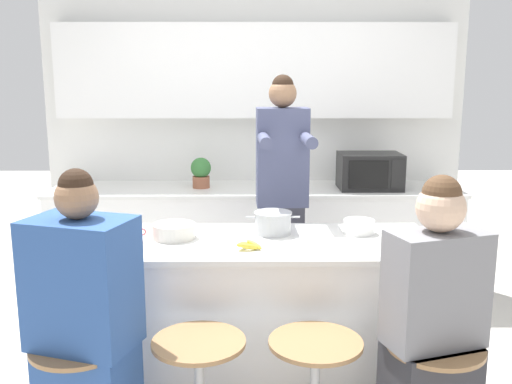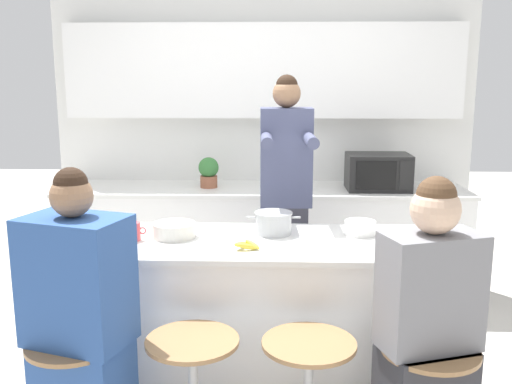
{
  "view_description": "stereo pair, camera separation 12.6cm",
  "coord_description": "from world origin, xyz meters",
  "views": [
    {
      "loc": [
        -0.02,
        -2.96,
        1.77
      ],
      "look_at": [
        0.0,
        0.07,
        1.16
      ],
      "focal_mm": 40.0,
      "sensor_mm": 36.0,
      "label": 1
    },
    {
      "loc": [
        0.1,
        -2.95,
        1.77
      ],
      "look_at": [
        0.0,
        0.07,
        1.16
      ],
      "focal_mm": 40.0,
      "sensor_mm": 36.0,
      "label": 2
    }
  ],
  "objects": [
    {
      "name": "kitchen_island",
      "position": [
        0.0,
        0.0,
        0.46
      ],
      "size": [
        1.92,
        0.73,
        0.91
      ],
      "color": "black",
      "rests_on": "ground_plane"
    },
    {
      "name": "person_wrapped_blanket",
      "position": [
        -0.74,
        -0.68,
        0.67
      ],
      "size": [
        0.5,
        0.4,
        1.41
      ],
      "rotation": [
        0.0,
        0.0,
        -0.31
      ],
      "color": "#2D5193",
      "rests_on": "ground_plane"
    },
    {
      "name": "potted_plant",
      "position": [
        -0.43,
        1.51,
        1.04
      ],
      "size": [
        0.16,
        0.16,
        0.24
      ],
      "color": "#93563D",
      "rests_on": "back_counter"
    },
    {
      "name": "microwave",
      "position": [
        0.91,
        1.46,
        1.05
      ],
      "size": [
        0.48,
        0.35,
        0.28
      ],
      "color": "black",
      "rests_on": "back_counter"
    },
    {
      "name": "coffee_cup_near",
      "position": [
        -0.66,
        -0.03,
        0.96
      ],
      "size": [
        0.12,
        0.09,
        0.1
      ],
      "color": "#DB4C51",
      "rests_on": "kitchen_island"
    },
    {
      "name": "person_seated_near",
      "position": [
        0.76,
        -0.68,
        0.64
      ],
      "size": [
        0.46,
        0.37,
        1.38
      ],
      "rotation": [
        0.0,
        0.0,
        0.31
      ],
      "color": "#333338",
      "rests_on": "ground_plane"
    },
    {
      "name": "banana_bunch",
      "position": [
        -0.04,
        -0.17,
        0.94
      ],
      "size": [
        0.15,
        0.11,
        0.05
      ],
      "color": "yellow",
      "rests_on": "kitchen_island"
    },
    {
      "name": "mixing_bowl_steel",
      "position": [
        -0.45,
        0.04,
        0.95
      ],
      "size": [
        0.23,
        0.23,
        0.08
      ],
      "color": "silver",
      "rests_on": "kitchen_island"
    },
    {
      "name": "fruit_bowl",
      "position": [
        0.58,
        0.13,
        0.95
      ],
      "size": [
        0.17,
        0.17,
        0.08
      ],
      "color": "white",
      "rests_on": "kitchen_island"
    },
    {
      "name": "cooking_pot",
      "position": [
        0.1,
        0.13,
        0.98
      ],
      "size": [
        0.3,
        0.21,
        0.12
      ],
      "color": "#B7BABC",
      "rests_on": "kitchen_island"
    },
    {
      "name": "person_cooking",
      "position": [
        0.17,
        0.66,
        0.9
      ],
      "size": [
        0.35,
        0.58,
        1.79
      ],
      "rotation": [
        0.0,
        0.0,
        0.03
      ],
      "color": "#383842",
      "rests_on": "ground_plane"
    },
    {
      "name": "wall_back",
      "position": [
        0.0,
        1.82,
        1.54
      ],
      "size": [
        3.48,
        0.22,
        2.7
      ],
      "color": "silver",
      "rests_on": "ground_plane"
    },
    {
      "name": "back_counter",
      "position": [
        0.0,
        1.51,
        0.46
      ],
      "size": [
        3.23,
        0.65,
        0.91
      ],
      "color": "white",
      "rests_on": "ground_plane"
    }
  ]
}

